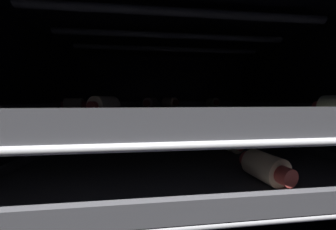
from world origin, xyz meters
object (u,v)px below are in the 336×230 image
baking_tray_lower (174,147)px  pig_in_blanket_lower_2 (163,135)px  pig_in_blanket_lower_1 (231,144)px  pig_in_blanket_upper_5 (213,102)px  pig_in_blanket_upper_4 (170,103)px  baking_tray_upper (174,113)px  oven_rack_lower (174,151)px  pig_in_blanket_lower_3 (265,167)px  pig_in_blanket_upper_6 (104,106)px  pig_in_blanket_lower_5 (243,130)px  pig_in_blanket_upper_2 (151,103)px  pig_in_blanket_lower_4 (239,138)px  pig_in_blanket_upper_0 (74,105)px  pig_in_blanket_upper_3 (150,103)px  pig_in_blanket_lower_0 (221,127)px  heating_element (175,36)px  oven_rack_upper (174,118)px

baking_tray_lower → pig_in_blanket_lower_2: size_ratio=8.44×
pig_in_blanket_lower_1 → pig_in_blanket_upper_5: size_ratio=1.01×
pig_in_blanket_upper_4 → baking_tray_upper: bearing=-93.7°
oven_rack_lower → pig_in_blanket_lower_3: 19.53cm
pig_in_blanket_lower_3 → pig_in_blanket_upper_6: bearing=157.1°
pig_in_blanket_lower_2 → pig_in_blanket_lower_5: 22.66cm
pig_in_blanket_upper_4 → pig_in_blanket_upper_2: bearing=166.1°
pig_in_blanket_lower_3 → pig_in_blanket_upper_5: (7.19, 36.56, 7.01)cm
pig_in_blanket_lower_2 → pig_in_blanket_upper_6: bearing=-128.4°
oven_rack_lower → pig_in_blanket_lower_4: size_ratio=11.75×
baking_tray_lower → pig_in_blanket_lower_3: size_ratio=7.20×
pig_in_blanket_upper_0 → pig_in_blanket_upper_3: 18.66cm
pig_in_blanket_lower_5 → pig_in_blanket_upper_6: size_ratio=0.97×
pig_in_blanket_lower_0 → pig_in_blanket_lower_5: size_ratio=1.01×
pig_in_blanket_upper_6 → pig_in_blanket_lower_0: bearing=39.1°
pig_in_blanket_lower_0 → pig_in_blanket_upper_6: pig_in_blanket_upper_6 is taller
pig_in_blanket_lower_4 → pig_in_blanket_lower_5: size_ratio=0.87×
pig_in_blanket_lower_2 → heating_element: bearing=-59.8°
pig_in_blanket_upper_5 → baking_tray_upper: bearing=-128.9°
pig_in_blanket_lower_4 → pig_in_blanket_lower_0: bearing=78.3°
pig_in_blanket_lower_3 → pig_in_blanket_upper_3: size_ratio=1.27×
heating_element → baking_tray_lower: size_ratio=0.95×
pig_in_blanket_upper_0 → pig_in_blanket_upper_4: size_ratio=0.87×
oven_rack_lower → pig_in_blanket_upper_0: (-21.17, 3.08, 10.00)cm
heating_element → pig_in_blanket_upper_0: (-21.17, 3.08, -13.92)cm
pig_in_blanket_lower_1 → pig_in_blanket_lower_5: (10.22, 13.97, 0.02)cm
baking_tray_lower → pig_in_blanket_upper_0: pig_in_blanket_upper_0 is taller
oven_rack_lower → pig_in_blanket_upper_6: 17.99cm
pig_in_blanket_lower_5 → pig_in_blanket_upper_0: pig_in_blanket_upper_0 is taller
pig_in_blanket_upper_4 → pig_in_blanket_upper_6: pig_in_blanket_upper_4 is taller
heating_element → pig_in_blanket_lower_4: 24.73cm
oven_rack_upper → pig_in_blanket_upper_2: (-4.60, 17.62, 2.84)cm
oven_rack_upper → pig_in_blanket_upper_6: (-11.99, -8.85, 2.81)cm
baking_tray_lower → pig_in_blanket_upper_3: 16.31cm
pig_in_blanket_lower_1 → pig_in_blanket_lower_3: bearing=-97.7°
pig_in_blanket_lower_0 → pig_in_blanket_lower_3: (-8.38, -31.84, 0.31)cm
pig_in_blanket_upper_3 → pig_in_blanket_upper_6: bearing=-107.8°
pig_in_blanket_lower_4 → pig_in_blanket_upper_4: size_ratio=0.77×
heating_element → pig_in_blanket_upper_6: heating_element is taller
pig_in_blanket_lower_2 → pig_in_blanket_upper_0: bearing=-178.4°
oven_rack_lower → pig_in_blanket_upper_4: bearing=86.3°
pig_in_blanket_upper_2 → oven_rack_lower: bearing=-75.4°
pig_in_blanket_upper_3 → pig_in_blanket_lower_3: bearing=-66.0°
pig_in_blanket_lower_4 → pig_in_blanket_upper_6: pig_in_blanket_upper_6 is taller
pig_in_blanket_lower_2 → pig_in_blanket_upper_2: pig_in_blanket_upper_2 is taller
pig_in_blanket_lower_3 → pig_in_blanket_lower_5: pig_in_blanket_lower_3 is taller
pig_in_blanket_lower_0 → pig_in_blanket_lower_2: (-18.77, -10.79, 0.13)cm
pig_in_blanket_lower_2 → pig_in_blanket_lower_3: pig_in_blanket_lower_3 is taller
pig_in_blanket_upper_2 → pig_in_blanket_upper_6: size_ratio=0.95×
pig_in_blanket_lower_1 → pig_in_blanket_upper_3: pig_in_blanket_upper_3 is taller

